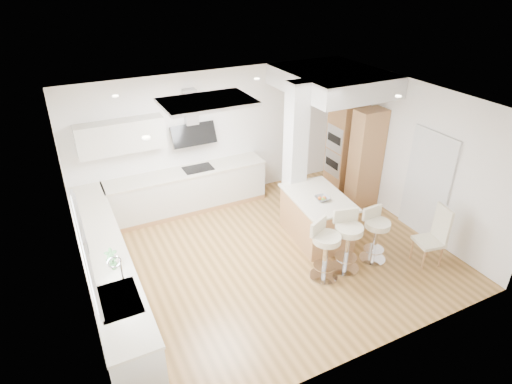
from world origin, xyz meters
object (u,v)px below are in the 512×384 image
peninsula (316,217)px  bar_stool_a (325,248)px  bar_stool_b (347,238)px  dining_chair (435,234)px  bar_stool_c (375,232)px

peninsula → bar_stool_a: size_ratio=1.44×
bar_stool_b → dining_chair: (1.44, -0.53, -0.03)m
peninsula → bar_stool_b: bar_stool_b is taller
bar_stool_c → dining_chair: (0.85, -0.52, 0.02)m
bar_stool_a → bar_stool_c: bar_stool_a is taller
bar_stool_b → peninsula: bearing=98.7°
dining_chair → peninsula: bearing=142.4°
bar_stool_a → dining_chair: (1.91, -0.50, -0.01)m
peninsula → bar_stool_c: size_ratio=1.53×
bar_stool_b → dining_chair: dining_chair is taller
peninsula → bar_stool_c: 1.16m
bar_stool_a → bar_stool_c: size_ratio=1.06×
bar_stool_c → dining_chair: dining_chair is taller
peninsula → bar_stool_c: bar_stool_c is taller
bar_stool_a → bar_stool_b: bar_stool_b is taller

